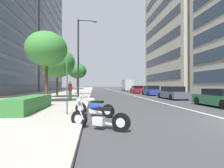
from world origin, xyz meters
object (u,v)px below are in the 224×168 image
at_px(parking_sign_by_curb, 67,81).
at_px(street_tree_far_plaza, 57,63).
at_px(street_tree_near_plaza_corner, 77,71).
at_px(motorcycle_by_sign_pole, 98,117).
at_px(delivery_van_ahead, 127,85).
at_px(motorcycle_mid_row, 93,108).
at_px(street_tree_by_lamp_post, 47,49).
at_px(pedestrian_on_plaza, 70,91).
at_px(car_approaching_light, 137,90).
at_px(street_lamp_with_banners, 81,52).
at_px(car_following_behind, 221,98).
at_px(car_far_down_avenue, 172,93).
at_px(car_lead_in_lane, 151,91).

relative_size(parking_sign_by_curb, street_tree_far_plaza, 0.46).
bearing_deg(street_tree_near_plaza_corner, street_tree_far_plaza, 168.62).
distance_m(motorcycle_by_sign_pole, delivery_van_ahead, 41.74).
relative_size(motorcycle_mid_row, street_tree_by_lamp_post, 0.33).
distance_m(motorcycle_mid_row, pedestrian_on_plaza, 7.60).
height_order(motorcycle_by_sign_pole, delivery_van_ahead, delivery_van_ahead).
relative_size(car_approaching_light, parking_sign_by_curb, 1.78).
relative_size(street_tree_by_lamp_post, pedestrian_on_plaza, 3.32).
distance_m(car_approaching_light, street_lamp_with_banners, 17.43).
bearing_deg(street_tree_near_plaza_corner, car_following_behind, -146.56).
height_order(street_tree_far_plaza, street_tree_near_plaza_corner, street_tree_far_plaza).
bearing_deg(street_tree_near_plaza_corner, motorcycle_mid_row, -172.91).
distance_m(street_lamp_with_banners, street_tree_near_plaza_corner, 9.14).
distance_m(delivery_van_ahead, street_tree_near_plaza_corner, 21.60).
bearing_deg(car_far_down_avenue, car_lead_in_lane, -2.41).
height_order(car_lead_in_lane, delivery_van_ahead, delivery_van_ahead).
height_order(car_following_behind, street_tree_far_plaza, street_tree_far_plaza).
bearing_deg(motorcycle_by_sign_pole, car_lead_in_lane, -83.98).
bearing_deg(car_lead_in_lane, delivery_van_ahead, -0.79).
relative_size(parking_sign_by_curb, pedestrian_on_plaza, 1.51).
bearing_deg(car_following_behind, car_lead_in_lane, 0.44).
relative_size(motorcycle_by_sign_pole, motorcycle_mid_row, 1.06).
xyz_separation_m(motorcycle_mid_row, car_lead_in_lane, (17.51, -8.64, 0.27)).
distance_m(street_tree_far_plaza, street_tree_near_plaza_corner, 8.02).
bearing_deg(car_lead_in_lane, street_tree_far_plaza, 113.00).
bearing_deg(car_approaching_light, pedestrian_on_plaza, 149.75).
height_order(car_far_down_avenue, street_tree_near_plaza_corner, street_tree_near_plaza_corner).
bearing_deg(car_far_down_avenue, motorcycle_mid_row, 138.02).
bearing_deg(parking_sign_by_curb, street_tree_far_plaza, 13.00).
distance_m(car_approaching_light, street_tree_far_plaza, 18.05).
bearing_deg(car_far_down_avenue, pedestrian_on_plaza, 102.94).
bearing_deg(car_lead_in_lane, street_tree_near_plaza_corner, 77.51).
bearing_deg(car_approaching_light, delivery_van_ahead, -2.43).
xyz_separation_m(motorcycle_mid_row, parking_sign_by_curb, (-0.27, 1.21, 1.27)).
bearing_deg(street_tree_by_lamp_post, car_approaching_light, -32.57).
xyz_separation_m(car_approaching_light, street_tree_near_plaza_corner, (-4.86, 10.78, 3.06)).
bearing_deg(motorcycle_mid_row, car_far_down_avenue, -95.11).
height_order(car_approaching_light, street_tree_far_plaza, street_tree_far_plaza).
relative_size(car_following_behind, street_tree_near_plaza_corner, 0.88).
bearing_deg(car_far_down_avenue, street_tree_near_plaza_corner, 46.39).
bearing_deg(car_approaching_light, car_following_behind, -178.48).
bearing_deg(car_lead_in_lane, car_approaching_light, 2.69).
xyz_separation_m(car_far_down_avenue, car_lead_in_lane, (7.46, -0.10, 0.03)).
bearing_deg(car_far_down_avenue, parking_sign_by_curb, 135.00).
relative_size(street_lamp_with_banners, street_tree_by_lamp_post, 1.51).
height_order(car_approaching_light, pedestrian_on_plaza, pedestrian_on_plaza).
bearing_deg(car_approaching_light, parking_sign_by_curb, 159.50).
xyz_separation_m(motorcycle_mid_row, car_far_down_avenue, (10.05, -8.54, 0.24)).
distance_m(parking_sign_by_curb, street_tree_by_lamp_post, 7.29).
bearing_deg(delivery_van_ahead, pedestrian_on_plaza, 160.32).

